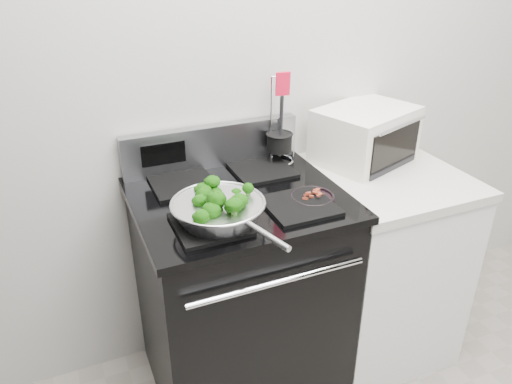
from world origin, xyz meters
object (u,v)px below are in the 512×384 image
utensil_holder (279,147)px  gas_range (240,292)px  bacon_plate (313,195)px  skillet (219,210)px  toaster_oven (365,135)px

utensil_holder → gas_range: bearing=-132.4°
bacon_plate → utensil_holder: (0.03, 0.36, 0.05)m
gas_range → skillet: 0.56m
bacon_plate → toaster_oven: 0.52m
toaster_oven → utensil_holder: bearing=150.9°
gas_range → bacon_plate: (0.25, -0.13, 0.48)m
skillet → bacon_plate: skillet is taller
toaster_oven → bacon_plate: bearing=-164.9°
skillet → bacon_plate: bearing=-11.7°
gas_range → skillet: gas_range is taller
bacon_plate → toaster_oven: size_ratio=0.33×
bacon_plate → utensil_holder: utensil_holder is taller
gas_range → skillet: bearing=-129.3°
bacon_plate → gas_range: bearing=151.2°
bacon_plate → utensil_holder: bearing=84.8°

